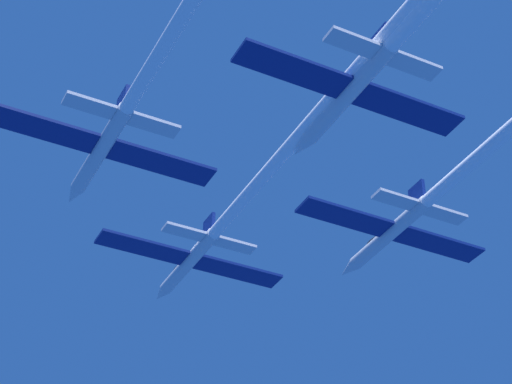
# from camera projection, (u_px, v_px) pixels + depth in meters

# --- Properties ---
(jet_lead) EXTENTS (17.07, 64.43, 2.83)m
(jet_lead) POSITION_uv_depth(u_px,v_px,m) (300.00, 135.00, 69.26)
(jet_lead) COLOR silver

